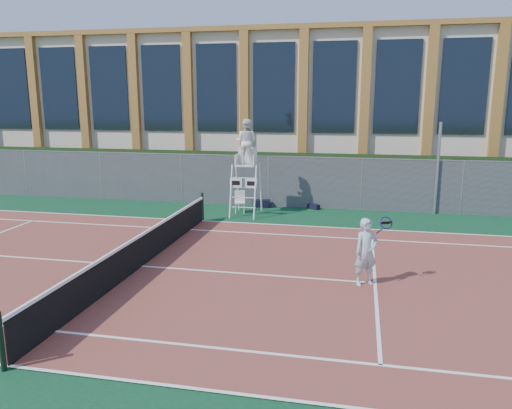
% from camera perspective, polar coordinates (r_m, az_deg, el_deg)
% --- Properties ---
extents(ground, '(120.00, 120.00, 0.00)m').
position_cam_1_polar(ground, '(14.49, -12.95, -6.99)').
color(ground, '#233814').
extents(apron, '(36.00, 20.00, 0.01)m').
position_cam_1_polar(apron, '(15.35, -11.39, -5.82)').
color(apron, '#0D3921').
rests_on(apron, ground).
extents(tennis_court, '(23.77, 10.97, 0.02)m').
position_cam_1_polar(tennis_court, '(14.48, -12.95, -6.92)').
color(tennis_court, brown).
rests_on(tennis_court, apron).
extents(tennis_net, '(0.10, 11.30, 1.10)m').
position_cam_1_polar(tennis_net, '(14.33, -13.05, -4.96)').
color(tennis_net, black).
rests_on(tennis_net, ground).
extents(fence, '(40.00, 0.06, 2.20)m').
position_cam_1_polar(fence, '(22.29, -3.65, 2.79)').
color(fence, '#595E60').
rests_on(fence, ground).
extents(hedge, '(40.00, 1.40, 2.20)m').
position_cam_1_polar(hedge, '(23.43, -2.87, 3.25)').
color(hedge, black).
rests_on(hedge, ground).
extents(building, '(45.00, 10.60, 8.22)m').
position_cam_1_polar(building, '(30.93, 0.87, 11.02)').
color(building, beige).
rests_on(building, ground).
extents(steel_pole, '(0.12, 0.12, 3.75)m').
position_cam_1_polar(steel_pole, '(21.51, 20.03, 3.85)').
color(steel_pole, '#9EA0A5').
rests_on(steel_pole, ground).
extents(umpire_chair, '(1.09, 1.68, 3.92)m').
position_cam_1_polar(umpire_chair, '(20.05, -1.14, 6.88)').
color(umpire_chair, white).
rests_on(umpire_chair, ground).
extents(plastic_chair, '(0.52, 0.52, 0.91)m').
position_cam_1_polar(plastic_chair, '(20.68, -1.87, 0.54)').
color(plastic_chair, silver).
rests_on(plastic_chair, apron).
extents(sports_bag_near, '(0.81, 0.43, 0.33)m').
position_cam_1_polar(sports_bag_near, '(21.76, 0.63, 0.11)').
color(sports_bag_near, black).
rests_on(sports_bag_near, apron).
extents(sports_bag_far, '(0.56, 0.49, 0.21)m').
position_cam_1_polar(sports_bag_far, '(21.56, 6.61, -0.23)').
color(sports_bag_far, black).
rests_on(sports_bag_far, apron).
extents(tennis_player, '(1.02, 0.78, 1.73)m').
position_cam_1_polar(tennis_player, '(12.81, 12.49, -5.29)').
color(tennis_player, '#ACC4CE').
rests_on(tennis_player, tennis_court).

